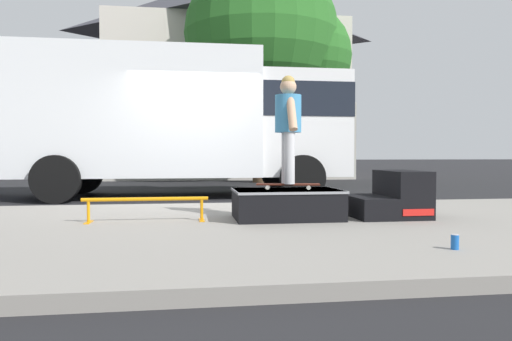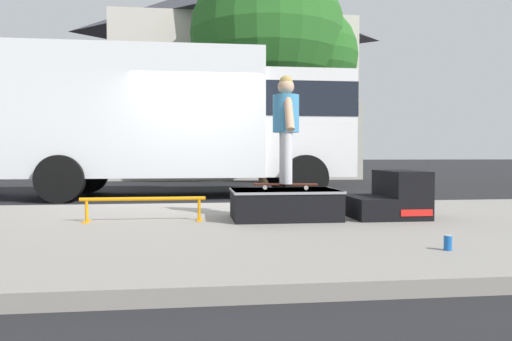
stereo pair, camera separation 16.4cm
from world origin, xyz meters
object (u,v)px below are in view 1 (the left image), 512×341
at_px(skateboard, 288,185).
at_px(box_truck, 185,118).
at_px(skate_box, 287,203).
at_px(skater_kid, 288,120).
at_px(soda_can, 455,242).
at_px(street_tree_main, 270,40).
at_px(kicker_ramp, 392,198).
at_px(grind_rail, 146,203).

bearing_deg(skateboard, box_truck, 105.01).
height_order(skate_box, skateboard, skateboard).
xyz_separation_m(skater_kid, box_truck, (-1.27, 4.72, 0.37)).
distance_m(soda_can, street_tree_main, 12.52).
height_order(skateboard, soda_can, skateboard).
height_order(kicker_ramp, box_truck, box_truck).
bearing_deg(soda_can, grind_rail, 142.31).
xyz_separation_m(kicker_ramp, skateboard, (-1.34, 0.04, 0.18)).
xyz_separation_m(grind_rail, soda_can, (2.69, -2.08, -0.15)).
xyz_separation_m(grind_rail, skateboard, (1.72, 0.04, 0.20)).
relative_size(kicker_ramp, grind_rail, 0.61).
relative_size(grind_rail, skateboard, 1.82).
height_order(skate_box, soda_can, skate_box).
relative_size(kicker_ramp, box_truck, 0.13).
xyz_separation_m(box_truck, street_tree_main, (2.73, 4.88, 2.89)).
distance_m(box_truck, street_tree_main, 6.29).
distance_m(skater_kid, street_tree_main, 10.24).
relative_size(box_truck, street_tree_main, 0.96).
xyz_separation_m(skate_box, kicker_ramp, (1.36, -0.00, 0.05)).
distance_m(kicker_ramp, skateboard, 1.35).
bearing_deg(skate_box, kicker_ramp, -0.01).
xyz_separation_m(skateboard, box_truck, (-1.27, 4.72, 1.16)).
height_order(kicker_ramp, grind_rail, kicker_ramp).
height_order(skate_box, street_tree_main, street_tree_main).
xyz_separation_m(kicker_ramp, grind_rail, (-3.06, -0.00, -0.03)).
xyz_separation_m(skateboard, street_tree_main, (1.46, 9.60, 4.05)).
bearing_deg(street_tree_main, grind_rail, -108.26).
bearing_deg(street_tree_main, skateboard, -98.66).
height_order(grind_rail, skater_kid, skater_kid).
distance_m(skate_box, box_truck, 5.11).
relative_size(skateboard, street_tree_main, 0.11).
relative_size(grind_rail, soda_can, 11.61).
relative_size(grind_rail, box_truck, 0.21).
bearing_deg(box_truck, kicker_ramp, -61.32).
xyz_separation_m(skate_box, grind_rail, (-1.70, -0.00, 0.02)).
height_order(skateboard, skater_kid, skater_kid).
height_order(skater_kid, box_truck, box_truck).
bearing_deg(skateboard, kicker_ramp, -1.59).
bearing_deg(skater_kid, kicker_ramp, -1.59).
xyz_separation_m(soda_can, street_tree_main, (0.49, 11.71, 4.41)).
bearing_deg(box_truck, skater_kid, -74.99).
xyz_separation_m(grind_rail, skater_kid, (1.72, 0.04, 1.00)).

